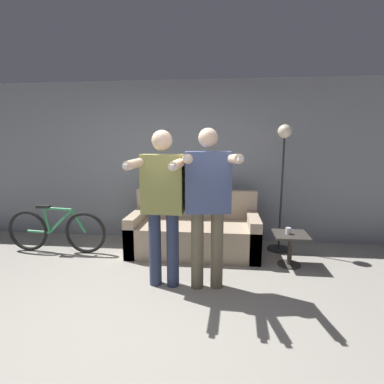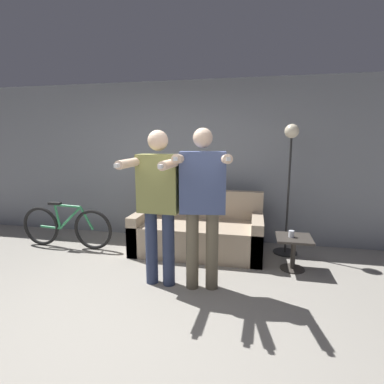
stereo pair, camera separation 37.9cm
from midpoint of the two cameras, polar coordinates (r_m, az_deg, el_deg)
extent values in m
plane|color=gray|center=(3.12, -8.90, -22.43)|extent=(16.00, 16.00, 0.00)
cube|color=gray|center=(5.00, 0.66, 5.76)|extent=(10.00, 0.05, 2.60)
cube|color=tan|center=(4.49, 3.48, -8.78)|extent=(1.89, 0.87, 0.45)
cube|color=tan|center=(4.72, 4.19, -2.26)|extent=(1.89, 0.14, 0.44)
cube|color=tan|center=(4.67, -7.13, -7.22)|extent=(0.16, 0.87, 0.59)
cube|color=tan|center=(4.44, 14.70, -8.40)|extent=(0.16, 0.87, 0.59)
cylinder|color=#2D3856|center=(3.53, -4.63, -10.54)|extent=(0.14, 0.14, 0.86)
cylinder|color=#2D3856|center=(3.48, -1.33, -10.86)|extent=(0.14, 0.14, 0.86)
cube|color=#8C8E4C|center=(3.31, -3.12, 1.60)|extent=(0.47, 0.24, 0.65)
sphere|color=beige|center=(3.28, -3.19, 9.78)|extent=(0.22, 0.22, 0.22)
cylinder|color=beige|center=(3.13, -8.37, 5.48)|extent=(0.11, 0.50, 0.10)
cube|color=white|center=(2.90, -10.25, 5.03)|extent=(0.04, 0.12, 0.04)
cylinder|color=beige|center=(2.99, -0.55, 5.38)|extent=(0.11, 0.50, 0.10)
cube|color=white|center=(2.75, -1.87, 4.92)|extent=(0.04, 0.12, 0.04)
cylinder|color=#6B604C|center=(3.41, 3.31, -11.12)|extent=(0.14, 0.14, 0.88)
cylinder|color=#6B604C|center=(3.42, 7.07, -11.13)|extent=(0.14, 0.14, 0.88)
cube|color=#475684|center=(3.22, 5.41, 1.79)|extent=(0.52, 0.29, 0.66)
sphere|color=beige|center=(3.19, 5.55, 10.23)|extent=(0.21, 0.21, 0.21)
cylinder|color=beige|center=(2.94, 1.14, 6.31)|extent=(0.17, 0.51, 0.12)
cube|color=white|center=(2.69, 0.97, 6.31)|extent=(0.05, 0.13, 0.04)
cylinder|color=beige|center=(2.96, 10.22, 6.18)|extent=(0.17, 0.51, 0.12)
cube|color=white|center=(2.71, 10.89, 6.17)|extent=(0.05, 0.13, 0.04)
ellipsoid|color=silver|center=(4.75, -1.13, 1.42)|extent=(0.29, 0.12, 0.14)
sphere|color=silver|center=(4.72, 0.34, 2.00)|extent=(0.12, 0.12, 0.12)
ellipsoid|color=silver|center=(4.81, -2.86, 0.95)|extent=(0.16, 0.04, 0.04)
cone|color=silver|center=(4.69, 0.05, 2.50)|extent=(0.04, 0.04, 0.03)
cone|color=silver|center=(4.73, 0.15, 2.57)|extent=(0.04, 0.04, 0.03)
cylinder|color=black|center=(4.80, 19.52, -10.80)|extent=(0.35, 0.35, 0.02)
cylinder|color=black|center=(4.58, 20.14, -0.77)|extent=(0.03, 0.03, 1.72)
sphere|color=#F4E5C1|center=(4.51, 20.84, 10.79)|extent=(0.20, 0.20, 0.20)
cylinder|color=#38332D|center=(4.28, 21.05, -13.51)|extent=(0.31, 0.31, 0.02)
cylinder|color=#38332D|center=(4.21, 21.22, -11.06)|extent=(0.06, 0.06, 0.41)
cube|color=#38332D|center=(4.14, 21.41, -8.23)|extent=(0.44, 0.44, 0.03)
cylinder|color=silver|center=(4.11, 20.96, -7.50)|extent=(0.07, 0.07, 0.08)
torus|color=black|center=(4.77, -16.21, -6.92)|extent=(0.62, 0.05, 0.62)
torus|color=black|center=(5.25, -25.02, -5.94)|extent=(0.62, 0.05, 0.62)
cylinder|color=#338E56|center=(4.92, -20.18, -4.68)|extent=(0.40, 0.04, 0.39)
cylinder|color=#338E56|center=(5.03, -22.30, -4.39)|extent=(0.10, 0.04, 0.38)
cylinder|color=#338E56|center=(4.89, -20.62, -2.52)|extent=(0.44, 0.04, 0.05)
cylinder|color=#338E56|center=(5.16, -23.47, -6.20)|extent=(0.35, 0.04, 0.05)
cylinder|color=#338E56|center=(4.77, -17.31, -4.84)|extent=(0.22, 0.04, 0.36)
cube|color=black|center=(5.00, -22.76, -2.06)|extent=(0.20, 0.07, 0.04)
camera|label=1|loc=(0.19, -87.14, 0.50)|focal=28.00mm
camera|label=2|loc=(0.19, 92.86, -0.50)|focal=28.00mm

